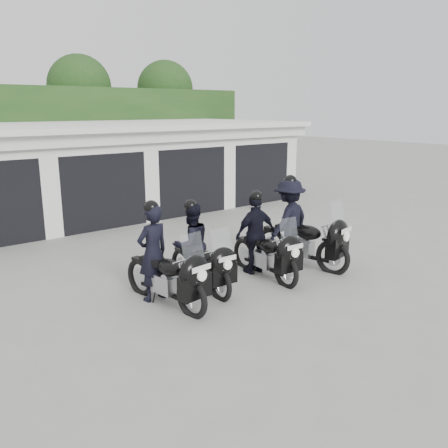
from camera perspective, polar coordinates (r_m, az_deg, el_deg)
ground at (r=9.89m, az=-0.16°, el=-6.75°), size 80.00×80.00×0.00m
garage_block at (r=16.48m, az=-18.08°, el=6.00°), size 16.40×6.80×2.96m
background_vegetation at (r=21.08m, az=-22.27°, el=10.91°), size 20.00×3.90×5.80m
police_bike_a at (r=8.55m, az=-7.27°, el=-4.76°), size 0.82×2.22×1.94m
police_bike_b at (r=9.31m, az=-3.36°, el=-3.18°), size 0.84×2.07×1.80m
police_bike_c at (r=9.99m, az=4.45°, el=-1.85°), size 1.05×2.13×1.85m
police_bike_d at (r=10.75m, az=8.65°, el=-0.25°), size 1.36×2.38×2.09m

